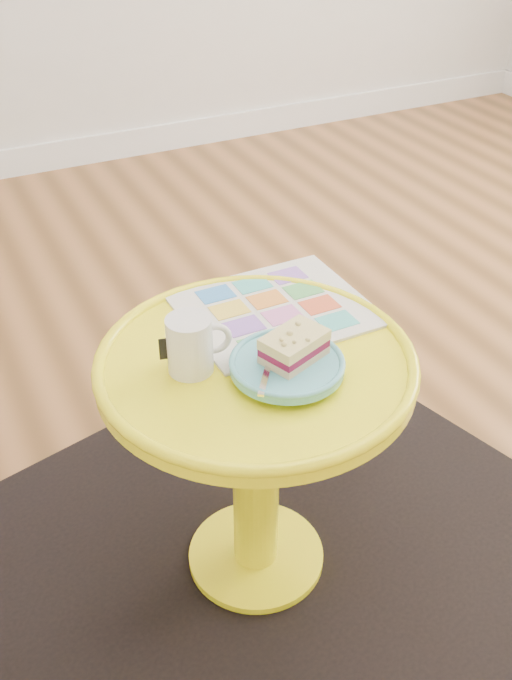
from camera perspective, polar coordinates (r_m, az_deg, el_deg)
name	(u,v)px	position (r m, az deg, el deg)	size (l,w,h in m)	color
floor	(432,395)	(2.07, 13.08, -4.04)	(4.00, 4.00, 0.00)	brown
rug	(256,558)	(1.63, 0.00, -16.11)	(1.30, 1.10, 0.01)	black
side_table	(256,425)	(1.36, 0.00, -6.38)	(0.54, 0.54, 0.51)	#FFF215
newspaper	(275,309)	(1.40, 1.42, 2.36)	(0.34, 0.28, 0.01)	silver
mug	(191,343)	(1.23, -4.91, -0.24)	(0.11, 0.08, 0.10)	white
plate	(287,366)	(1.23, 2.35, -1.94)	(0.19, 0.19, 0.02)	#5AB2BF
cake_slice	(294,346)	(1.22, 2.89, -0.47)	(0.12, 0.10, 0.05)	#D3BC8C
fork	(269,366)	(1.21, 0.95, -1.94)	(0.10, 0.12, 0.00)	silver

